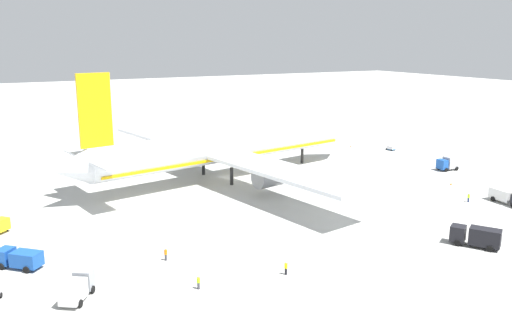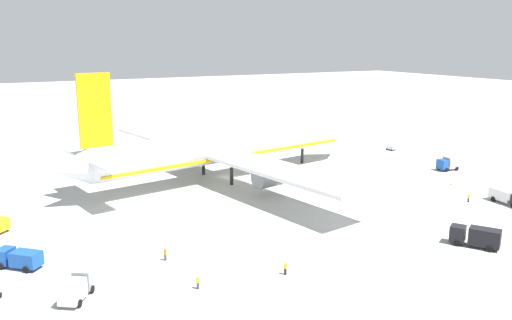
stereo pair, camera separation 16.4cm
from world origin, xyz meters
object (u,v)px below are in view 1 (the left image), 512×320
Objects in this scene: service_truck_1 at (448,163)px; baggage_cart_0 at (391,148)px; airliner at (224,148)px; service_truck_5 at (507,196)px; service_truck_0 at (77,287)px; service_truck_4 at (476,236)px; baggage_cart_1 at (293,133)px; ground_worker_3 at (166,254)px; traffic_cone_2 at (351,146)px; service_truck_3 at (19,258)px; ground_worker_1 at (198,282)px; ground_worker_0 at (286,268)px; traffic_cone_0 at (201,138)px; ground_worker_2 at (469,198)px; traffic_cone_1 at (451,184)px.

baggage_cart_0 is (3.76, 23.04, -0.99)m from service_truck_1.
airliner is 55.35m from service_truck_5.
service_truck_0 is 53.97m from service_truck_4.
service_truck_0 is at bearing -134.78° from baggage_cart_1.
ground_worker_3 is 85.66m from traffic_cone_2.
ground_worker_1 is at bearing -42.18° from service_truck_3.
airliner is at bearing 54.98° from ground_worker_3.
traffic_cone_0 is at bearing 74.01° from ground_worker_0.
ground_worker_1 is (-11.18, 1.49, -0.05)m from ground_worker_0.
ground_worker_2 is 57.05m from ground_worker_3.
baggage_cart_1 is 5.27× the size of traffic_cone_1.
traffic_cone_1 is at bearing -112.16° from baggage_cart_0.
ground_worker_2 is at bearing 144.09° from service_truck_5.
ground_worker_2 is at bearing -96.44° from baggage_cart_1.
ground_worker_0 is 3.17× the size of traffic_cone_1.
ground_worker_3 is (-25.01, -35.69, -5.80)m from airliner.
ground_worker_0 is at bearing -154.05° from service_truck_1.
baggage_cart_0 is 1.75× the size of ground_worker_2.
baggage_cart_0 is at bearing -50.21° from traffic_cone_2.
traffic_cone_0 is (-34.82, 61.79, -1.37)m from service_truck_1.
ground_worker_3 is at bearing -115.42° from traffic_cone_0.
ground_worker_1 is 9.87m from ground_worker_3.
airliner is at bearing 160.12° from service_truck_1.
service_truck_5 is 77.34m from baggage_cart_1.
baggage_cart_1 reaches higher than baggage_cart_0.
ground_worker_0 is (-64.79, -52.73, 0.23)m from baggage_cart_0.
service_truck_4 is 12.44× the size of traffic_cone_2.
service_truck_5 is 4.07× the size of ground_worker_0.
service_truck_4 is 92.13m from baggage_cart_1.
ground_worker_3 is at bearing 175.64° from service_truck_5.
ground_worker_2 is 0.95× the size of ground_worker_3.
ground_worker_3 is at bearing -20.70° from service_truck_3.
service_truck_4 is at bearing -113.95° from traffic_cone_2.
service_truck_1 is 47.35m from service_truck_4.
service_truck_3 is at bearing 174.29° from ground_worker_2.
traffic_cone_1 is 41.24m from traffic_cone_2.
ground_worker_1 is (-39.85, 6.37, -0.78)m from service_truck_4.
service_truck_3 is 2.03× the size of baggage_cart_0.
service_truck_4 is at bearing -9.66° from ground_worker_0.
service_truck_1 reaches higher than service_truck_4.
service_truck_3 is at bearing -172.58° from service_truck_1.
service_truck_0 is at bearing 167.16° from ground_worker_0.
traffic_cone_0 is at bearing 103.16° from ground_worker_2.
service_truck_5 is 54.91m from traffic_cone_2.
service_truck_0 reaches higher than traffic_cone_0.
ground_worker_3 reaches higher than ground_worker_2.
service_truck_4 reaches higher than ground_worker_1.
traffic_cone_1 is at bearing 85.77° from service_truck_5.
service_truck_4 is 2.36× the size of baggage_cart_1.
service_truck_5 is 48.31m from baggage_cart_0.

